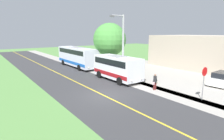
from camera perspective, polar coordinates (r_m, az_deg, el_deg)
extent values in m
plane|color=#548442|center=(17.38, -2.32, -7.79)|extent=(120.00, 120.00, 0.00)
cube|color=#333335|center=(17.38, -2.32, -7.77)|extent=(8.00, 100.00, 0.01)
cube|color=#9E9991|center=(20.57, 9.89, -4.90)|extent=(2.40, 100.00, 0.01)
cube|color=#9E9991|center=(24.63, 26.87, -3.28)|extent=(14.00, 36.00, 0.01)
cube|color=gold|center=(17.38, -2.32, -7.76)|extent=(0.16, 100.00, 0.00)
cube|color=white|center=(22.73, 1.54, 0.94)|extent=(2.47, 6.77, 2.49)
cube|color=maroon|center=(22.86, 1.53, -0.78)|extent=(2.51, 6.64, 0.44)
cube|color=black|center=(22.61, 1.55, 2.67)|extent=(2.51, 6.10, 0.70)
cube|color=gray|center=(22.53, 1.56, 4.21)|extent=(1.48, 2.03, 0.12)
cylinder|color=black|center=(22.18, 7.37, -2.44)|extent=(0.25, 0.90, 0.90)
cylinder|color=black|center=(20.61, 2.34, -3.41)|extent=(0.25, 0.90, 0.90)
cylinder|color=black|center=(25.32, 0.87, -0.63)|extent=(0.25, 0.90, 0.90)
cylinder|color=black|center=(23.96, -3.87, -1.34)|extent=(0.25, 0.90, 0.90)
sphere|color=#F2EACC|center=(20.83, 8.72, -2.67)|extent=(0.20, 0.20, 0.20)
sphere|color=#F2EACC|center=(19.93, 5.93, -3.24)|extent=(0.20, 0.20, 0.20)
cube|color=silver|center=(32.04, -10.51, 4.09)|extent=(2.44, 10.26, 2.84)
cube|color=blue|center=(32.15, -10.46, 2.55)|extent=(2.48, 10.06, 0.44)
cube|color=black|center=(31.94, -10.57, 5.64)|extent=(2.48, 9.24, 0.70)
cube|color=gray|center=(31.89, -10.61, 6.73)|extent=(1.47, 3.08, 0.12)
cylinder|color=black|center=(30.00, -5.70, 1.20)|extent=(0.25, 0.90, 0.90)
cylinder|color=black|center=(28.88, -9.89, 0.69)|extent=(0.25, 0.90, 0.90)
cylinder|color=black|center=(35.58, -10.87, 2.64)|extent=(0.25, 0.90, 0.90)
cylinder|color=black|center=(34.64, -14.53, 2.24)|extent=(0.25, 0.90, 0.90)
sphere|color=#F2EACC|center=(28.01, -4.65, 1.02)|extent=(0.20, 0.20, 0.20)
sphere|color=#F2EACC|center=(27.36, -7.06, 0.72)|extent=(0.20, 0.20, 0.20)
cylinder|color=#4C1919|center=(19.55, 13.00, -4.69)|extent=(0.18, 0.18, 0.79)
cylinder|color=#4C1919|center=(19.41, 12.61, -4.79)|extent=(0.18, 0.18, 0.79)
cylinder|color=#262628|center=(19.30, 12.90, -2.73)|extent=(0.34, 0.34, 0.62)
sphere|color=#8C664C|center=(19.21, 12.95, -1.51)|extent=(0.21, 0.21, 0.21)
cylinder|color=#262628|center=(19.43, 13.26, -2.56)|extent=(0.27, 0.10, 0.56)
cube|color=beige|center=(19.55, 13.46, -3.71)|extent=(0.20, 0.12, 0.28)
cylinder|color=#262628|center=(19.16, 12.54, -2.72)|extent=(0.27, 0.10, 0.56)
cube|color=beige|center=(19.17, 12.44, -3.96)|extent=(0.20, 0.12, 0.28)
cylinder|color=slate|center=(17.67, 25.79, -4.88)|extent=(0.07, 0.07, 2.20)
cylinder|color=red|center=(17.35, 26.24, -0.44)|extent=(0.76, 0.03, 0.76)
cylinder|color=#9E9EA3|center=(22.30, 3.36, 6.53)|extent=(0.24, 0.24, 7.67)
cylinder|color=#9E9EA3|center=(21.81, 1.78, 16.13)|extent=(1.60, 0.14, 0.14)
cube|color=#59595B|center=(21.33, 0.01, 15.98)|extent=(0.50, 0.24, 0.20)
cube|color=white|center=(24.13, 30.56, -2.63)|extent=(4.52, 2.11, 0.70)
cube|color=black|center=(23.81, 30.55, -1.22)|extent=(2.52, 1.70, 0.57)
cylinder|color=black|center=(25.72, 29.68, -2.24)|extent=(0.65, 0.26, 0.64)
cylinder|color=black|center=(23.23, 27.28, -3.33)|extent=(0.65, 0.26, 0.64)
cylinder|color=#4C3826|center=(28.90, -0.70, 2.75)|extent=(0.36, 0.36, 2.78)
sphere|color=#478C3D|center=(28.60, -0.71, 9.18)|extent=(4.93, 4.93, 4.93)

